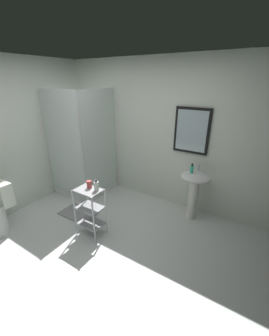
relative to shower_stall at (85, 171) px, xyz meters
name	(u,v)px	position (x,y,z in m)	size (l,w,h in m)	color
ground_plane	(89,255)	(1.22, -1.22, -0.47)	(4.20, 4.20, 0.02)	silver
wall_back	(157,134)	(1.23, 0.63, 0.79)	(4.20, 0.14, 2.50)	silver
shower_stall	(85,171)	(0.00, 0.00, 0.00)	(0.92, 0.92, 2.00)	white
pedestal_sink	(194,187)	(2.09, 0.30, 0.12)	(0.46, 0.37, 0.81)	white
sink_faucet	(199,168)	(2.09, 0.42, 0.40)	(0.03, 0.03, 0.10)	silver
storage_cart	(90,208)	(0.96, -0.88, -0.03)	(0.38, 0.28, 0.74)	silver
hand_soap_bottle	(192,169)	(2.02, 0.28, 0.41)	(0.05, 0.05, 0.15)	#2DBC99
lotion_bottle_white	(96,186)	(1.07, -0.83, 0.35)	(0.07, 0.07, 0.16)	white
rinse_cup	(89,184)	(0.94, -0.83, 0.33)	(0.07, 0.07, 0.11)	#B24742
bath_mat	(78,213)	(0.41, -0.64, -0.45)	(0.60, 0.40, 0.02)	gray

